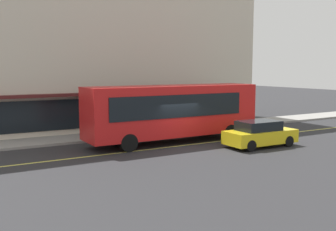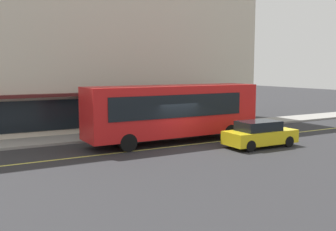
{
  "view_description": "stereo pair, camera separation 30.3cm",
  "coord_description": "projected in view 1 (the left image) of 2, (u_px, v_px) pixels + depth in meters",
  "views": [
    {
      "loc": [
        -12.07,
        -19.35,
        4.55
      ],
      "look_at": [
        0.35,
        1.77,
        1.6
      ],
      "focal_mm": 42.26,
      "sensor_mm": 36.0,
      "label": 1
    },
    {
      "loc": [
        -11.81,
        -19.51,
        4.55
      ],
      "look_at": [
        0.35,
        1.77,
        1.6
      ],
      "focal_mm": 42.26,
      "sensor_mm": 36.0,
      "label": 2
    }
  ],
  "objects": [
    {
      "name": "lane_centre_stripe",
      "position": [
        178.0,
        146.0,
        23.18
      ],
      "size": [
        36.0,
        0.16,
        0.01
      ],
      "primitive_type": "cube",
      "color": "#D8D14C",
      "rests_on": "ground"
    },
    {
      "name": "pedestrian_near_storefront",
      "position": [
        100.0,
        121.0,
        25.04
      ],
      "size": [
        0.34,
        0.34,
        1.81
      ],
      "color": "black",
      "rests_on": "sidewalk"
    },
    {
      "name": "car_yellow",
      "position": [
        260.0,
        134.0,
        22.92
      ],
      "size": [
        4.34,
        1.94,
        1.52
      ],
      "color": "yellow",
      "rests_on": "ground"
    },
    {
      "name": "pedestrian_waiting",
      "position": [
        193.0,
        113.0,
        30.48
      ],
      "size": [
        0.34,
        0.34,
        1.63
      ],
      "color": "black",
      "rests_on": "sidewalk"
    },
    {
      "name": "storefront_building",
      "position": [
        89.0,
        27.0,
        30.89
      ],
      "size": [
        25.92,
        9.53,
        15.54
      ],
      "color": "beige",
      "rests_on": "ground"
    },
    {
      "name": "sidewalk",
      "position": [
        140.0,
        133.0,
        27.51
      ],
      "size": [
        80.0,
        2.79,
        0.15
      ],
      "primitive_type": "cube",
      "color": "gray",
      "rests_on": "ground"
    },
    {
      "name": "ground",
      "position": [
        178.0,
        146.0,
        23.18
      ],
      "size": [
        120.0,
        120.0,
        0.0
      ],
      "primitive_type": "plane",
      "color": "#28282B"
    },
    {
      "name": "traffic_light",
      "position": [
        223.0,
        95.0,
        29.73
      ],
      "size": [
        0.3,
        0.52,
        3.2
      ],
      "color": "#2D2D33",
      "rests_on": "sidewalk"
    },
    {
      "name": "bus",
      "position": [
        174.0,
        110.0,
        24.11
      ],
      "size": [
        11.14,
        2.63,
        3.5
      ],
      "color": "red",
      "rests_on": "ground"
    }
  ]
}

